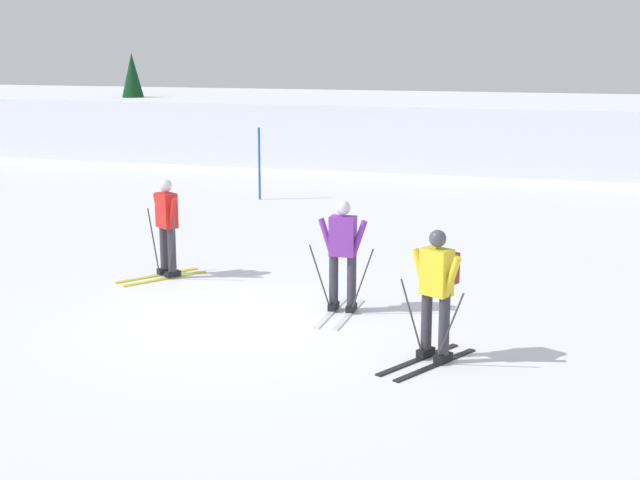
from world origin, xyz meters
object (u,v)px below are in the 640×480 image
Objects in this scene: skier_yellow at (437,288)px; conifer_far_left at (133,93)px; skier_purple at (343,250)px; skier_red at (167,225)px; trail_marker_pole at (259,164)px.

skier_yellow is 23.17m from conifer_far_left.
skier_purple is 1.00× the size of skier_yellow.
skier_red is 0.48× the size of conifer_far_left.
trail_marker_pole is at bearing 120.21° from skier_yellow.
conifer_far_left is (-12.15, 16.80, 1.22)m from skier_purple.
conifer_far_left reaches higher than skier_red.
conifer_far_left reaches higher than skier_purple.
conifer_far_left is at bearing 125.87° from skier_purple.
conifer_far_left is (-7.60, 7.84, 1.25)m from trail_marker_pole.
skier_yellow and skier_red have the same top height.
skier_yellow is at bearing -53.28° from conifer_far_left.
skier_purple is 2.42m from skier_yellow.
skier_purple is at bearing -63.08° from trail_marker_pole.
conifer_far_left is at bearing 126.72° from skier_yellow.
skier_red is 0.92× the size of trail_marker_pole.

